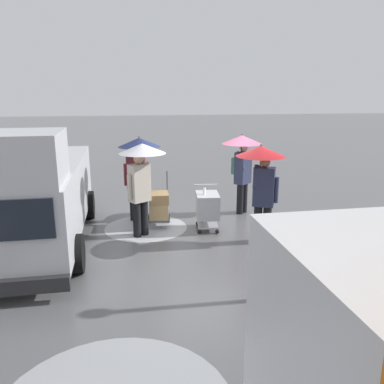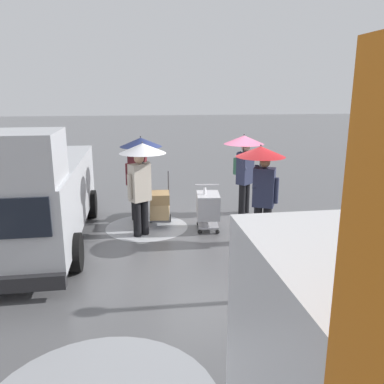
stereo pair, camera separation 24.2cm
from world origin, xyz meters
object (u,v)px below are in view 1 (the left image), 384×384
(shopping_cart_vendor, at_px, (207,206))
(pedestrian_black_side, at_px, (242,156))
(pedestrian_pink_side, at_px, (138,159))
(pedestrian_far_side, at_px, (141,167))
(cargo_van_parked_right, at_px, (31,194))
(hand_dolly_boxes, at_px, (159,206))
(pedestrian_white_side, at_px, (262,171))

(shopping_cart_vendor, xyz_separation_m, pedestrian_black_side, (-1.14, -1.13, 1.00))
(pedestrian_pink_side, bearing_deg, pedestrian_black_side, -176.27)
(pedestrian_far_side, bearing_deg, shopping_cart_vendor, -174.58)
(cargo_van_parked_right, distance_m, shopping_cart_vendor, 3.88)
(shopping_cart_vendor, xyz_separation_m, hand_dolly_boxes, (1.11, -0.41, -0.05))
(pedestrian_pink_side, relative_size, pedestrian_far_side, 1.00)
(shopping_cart_vendor, height_order, pedestrian_white_side, pedestrian_white_side)
(cargo_van_parked_right, xyz_separation_m, hand_dolly_boxes, (-2.68, -0.98, -0.66))
(cargo_van_parked_right, height_order, pedestrian_far_side, cargo_van_parked_right)
(hand_dolly_boxes, bearing_deg, cargo_van_parked_right, 20.04)
(shopping_cart_vendor, distance_m, pedestrian_far_side, 1.84)
(hand_dolly_boxes, relative_size, pedestrian_white_side, 0.61)
(cargo_van_parked_right, height_order, shopping_cart_vendor, cargo_van_parked_right)
(shopping_cart_vendor, bearing_deg, hand_dolly_boxes, -20.41)
(pedestrian_far_side, bearing_deg, hand_dolly_boxes, -126.71)
(shopping_cart_vendor, height_order, pedestrian_pink_side, pedestrian_pink_side)
(hand_dolly_boxes, xyz_separation_m, pedestrian_white_side, (-2.10, 1.35, 1.05))
(shopping_cart_vendor, distance_m, pedestrian_black_side, 1.89)
(pedestrian_black_side, distance_m, pedestrian_white_side, 2.07)
(pedestrian_pink_side, height_order, pedestrian_black_side, same)
(cargo_van_parked_right, relative_size, shopping_cart_vendor, 5.15)
(pedestrian_far_side, bearing_deg, pedestrian_pink_side, -87.97)
(hand_dolly_boxes, bearing_deg, shopping_cart_vendor, 159.59)
(shopping_cart_vendor, height_order, pedestrian_far_side, pedestrian_far_side)
(shopping_cart_vendor, relative_size, hand_dolly_boxes, 0.79)
(cargo_van_parked_right, xyz_separation_m, shopping_cart_vendor, (-3.79, -0.56, -0.61))
(pedestrian_pink_side, xyz_separation_m, pedestrian_black_side, (-2.71, -0.18, -0.01))
(pedestrian_black_side, xyz_separation_m, pedestrian_white_side, (0.15, 2.07, 0.00))
(pedestrian_white_side, bearing_deg, cargo_van_parked_right, -4.46)
(pedestrian_pink_side, bearing_deg, pedestrian_white_side, 143.50)
(cargo_van_parked_right, xyz_separation_m, pedestrian_far_side, (-2.26, -0.42, 0.41))
(hand_dolly_boxes, height_order, pedestrian_pink_side, pedestrian_pink_side)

